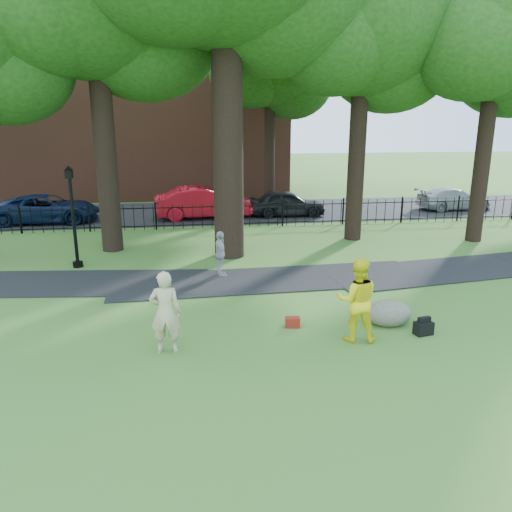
{
  "coord_description": "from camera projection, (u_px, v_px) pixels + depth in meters",
  "views": [
    {
      "loc": [
        -1.5,
        -11.2,
        5.1
      ],
      "look_at": [
        0.32,
        2.0,
        1.36
      ],
      "focal_mm": 35.0,
      "sensor_mm": 36.0,
      "label": 1
    }
  ],
  "objects": [
    {
      "name": "pedestrian",
      "position": [
        220.0,
        254.0,
        16.31
      ],
      "size": [
        0.46,
        0.92,
        1.52
      ],
      "primitive_type": "imported",
      "rotation": [
        0.0,
        0.0,
        1.67
      ],
      "color": "#A0A0A4",
      "rests_on": "ground"
    },
    {
      "name": "iron_fence",
      "position": [
        220.0,
        215.0,
        23.54
      ],
      "size": [
        44.0,
        0.04,
        1.2
      ],
      "color": "black",
      "rests_on": "ground"
    },
    {
      "name": "navy_van",
      "position": [
        47.0,
        209.0,
        24.66
      ],
      "size": [
        5.05,
        2.38,
        1.39
      ],
      "primitive_type": "imported",
      "rotation": [
        0.0,
        0.0,
        1.59
      ],
      "color": "#0B1937",
      "rests_on": "ground"
    },
    {
      "name": "street",
      "position": [
        216.0,
        212.0,
        27.52
      ],
      "size": [
        80.0,
        7.0,
        0.02
      ],
      "primitive_type": "cube",
      "color": "black",
      "rests_on": "ground"
    },
    {
      "name": "woman",
      "position": [
        165.0,
        312.0,
        10.97
      ],
      "size": [
        0.72,
        0.51,
        1.89
      ],
      "primitive_type": "imported",
      "rotation": [
        0.0,
        0.0,
        3.06
      ],
      "color": "#C8B689",
      "rests_on": "ground"
    },
    {
      "name": "lamppost",
      "position": [
        73.0,
        219.0,
        17.06
      ],
      "size": [
        0.35,
        0.35,
        3.52
      ],
      "rotation": [
        0.0,
        0.0,
        -0.11
      ],
      "color": "black",
      "rests_on": "ground"
    },
    {
      "name": "red_bag",
      "position": [
        293.0,
        322.0,
        12.5
      ],
      "size": [
        0.39,
        0.27,
        0.25
      ],
      "primitive_type": "cube",
      "rotation": [
        0.0,
        0.0,
        -0.13
      ],
      "color": "maroon",
      "rests_on": "ground"
    },
    {
      "name": "tree_row",
      "position": [
        237.0,
        29.0,
        18.14
      ],
      "size": [
        26.82,
        7.96,
        12.42
      ],
      "color": "black",
      "rests_on": "ground"
    },
    {
      "name": "grey_car",
      "position": [
        287.0,
        203.0,
        26.35
      ],
      "size": [
        4.07,
        1.77,
        1.36
      ],
      "primitive_type": "imported",
      "rotation": [
        0.0,
        0.0,
        1.53
      ],
      "color": "black",
      "rests_on": "ground"
    },
    {
      "name": "red_sedan",
      "position": [
        203.0,
        203.0,
        25.73
      ],
      "size": [
        5.09,
        2.18,
        1.63
      ],
      "primitive_type": "imported",
      "rotation": [
        0.0,
        0.0,
        1.66
      ],
      "color": "#AF0D1D",
      "rests_on": "ground"
    },
    {
      "name": "silver_car",
      "position": [
        454.0,
        199.0,
        28.17
      ],
      "size": [
        4.29,
        1.93,
        1.22
      ],
      "primitive_type": "imported",
      "rotation": [
        0.0,
        0.0,
        1.62
      ],
      "color": "#A0A3A9",
      "rests_on": "ground"
    },
    {
      "name": "backpack",
      "position": [
        423.0,
        328.0,
        12.06
      ],
      "size": [
        0.48,
        0.35,
        0.32
      ],
      "primitive_type": "cube",
      "rotation": [
        0.0,
        0.0,
        0.21
      ],
      "color": "black",
      "rests_on": "ground"
    },
    {
      "name": "ground",
      "position": [
        254.0,
        331.0,
        12.26
      ],
      "size": [
        120.0,
        120.0,
        0.0
      ],
      "primitive_type": "plane",
      "color": "#3B7127",
      "rests_on": "ground"
    },
    {
      "name": "footpath",
      "position": [
        269.0,
        280.0,
        16.11
      ],
      "size": [
        36.07,
        3.85,
        0.03
      ],
      "primitive_type": "cube",
      "rotation": [
        0.0,
        0.0,
        0.03
      ],
      "color": "black",
      "rests_on": "ground"
    },
    {
      "name": "boulder",
      "position": [
        389.0,
        311.0,
        12.65
      ],
      "size": [
        1.3,
        1.07,
        0.68
      ],
      "primitive_type": "ellipsoid",
      "rotation": [
        0.0,
        0.0,
        -0.19
      ],
      "color": "#666155",
      "rests_on": "ground"
    },
    {
      "name": "brick_building",
      "position": [
        146.0,
        102.0,
        33.01
      ],
      "size": [
        18.0,
        8.0,
        12.0
      ],
      "primitive_type": "cube",
      "color": "brown",
      "rests_on": "ground"
    },
    {
      "name": "man",
      "position": [
        357.0,
        300.0,
        11.56
      ],
      "size": [
        1.1,
        0.93,
        1.99
      ],
      "primitive_type": "imported",
      "rotation": [
        0.0,
        0.0,
        2.94
      ],
      "color": "yellow",
      "rests_on": "ground"
    }
  ]
}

